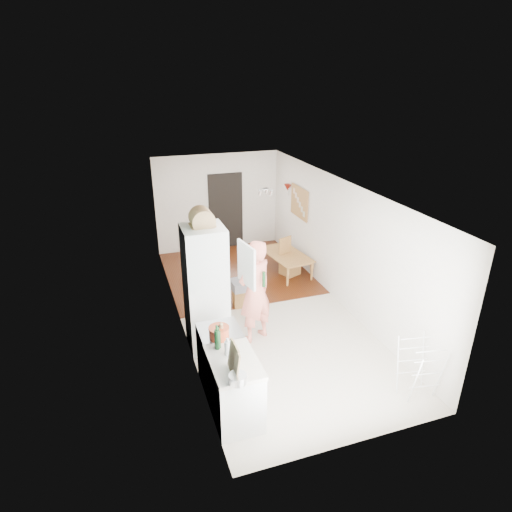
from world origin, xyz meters
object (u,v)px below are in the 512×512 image
dining_table (287,265)px  dining_chair (290,257)px  person (255,283)px  stool (240,297)px  drying_rack (419,369)px

dining_table → dining_chair: dining_chair is taller
person → dining_table: (1.56, 2.32, -0.89)m
dining_table → dining_chair: size_ratio=1.33×
person → stool: 1.50m
person → dining_chair: size_ratio=2.49×
dining_chair → stool: bearing=-168.3°
dining_chair → dining_table: bearing=85.3°
dining_chair → stool: (-1.50, -1.02, -0.25)m
dining_chair → stool: size_ratio=2.33×
person → stool: person is taller
person → dining_table: bearing=-147.1°
person → dining_chair: (1.59, 2.21, -0.65)m
dining_table → dining_chair: (0.04, -0.11, 0.23)m
dining_chair → stool: 1.83m
drying_rack → dining_chair: bearing=102.5°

